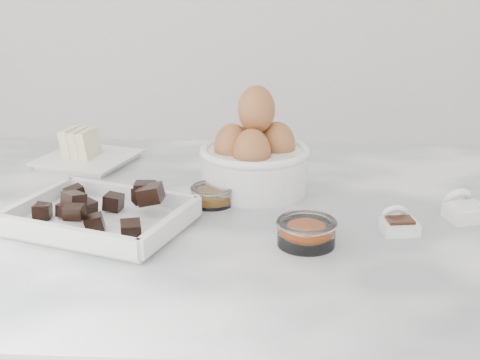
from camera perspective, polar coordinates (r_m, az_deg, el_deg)
name	(u,v)px	position (r m, az deg, el deg)	size (l,w,h in m)	color
marble_slab	(226,222)	(1.04, -1.19, -3.64)	(1.20, 0.80, 0.04)	white
chocolate_dish	(101,211)	(0.98, -11.81, -2.60)	(0.29, 0.25, 0.06)	white
butter_plate	(86,152)	(1.29, -13.00, 2.30)	(0.20, 0.20, 0.06)	white
sugar_ramekin	(277,167)	(1.16, 3.19, 1.13)	(0.08, 0.08, 0.05)	white
egg_bowl	(255,157)	(1.11, 1.27, 1.98)	(0.18, 0.18, 0.18)	white
honey_bowl	(212,195)	(1.05, -2.39, -1.27)	(0.07, 0.07, 0.03)	white
zest_bowl	(306,231)	(0.91, 5.69, -4.38)	(0.08, 0.08, 0.04)	white
vanilla_spoon	(398,223)	(0.98, 13.36, -3.60)	(0.06, 0.07, 0.04)	white
salt_spoon	(465,208)	(1.06, 18.62, -2.32)	(0.07, 0.08, 0.04)	white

